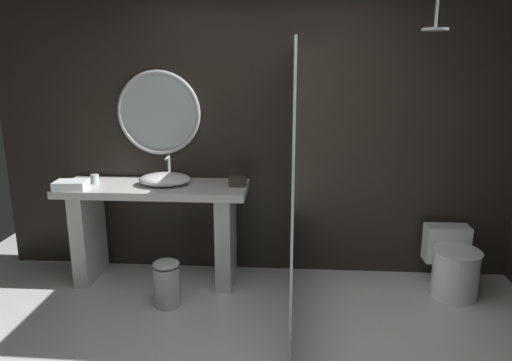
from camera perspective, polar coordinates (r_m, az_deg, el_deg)
back_wall_panel at (r=4.28m, az=0.31°, el=5.78°), size 4.80×0.10×2.60m
vanity_counter at (r=4.26m, az=-12.09°, el=-4.63°), size 1.63×0.57×0.89m
vessel_sink at (r=4.14m, az=-11.04°, el=0.18°), size 0.45×0.37×0.23m
tumbler_cup at (r=4.35m, az=-19.01°, el=0.18°), size 0.07×0.07×0.08m
tissue_box at (r=4.03m, az=-2.24°, el=-0.11°), size 0.15×0.10×0.08m
round_wall_mirror at (r=4.32m, az=-11.74°, el=8.04°), size 0.76×0.04×0.76m
shower_glass_panel at (r=3.51m, az=4.38°, el=-0.56°), size 0.02×1.56×2.07m
rain_shower_head at (r=4.01m, az=20.99°, el=17.24°), size 0.20×0.20×0.34m
toilet at (r=4.38m, az=22.81°, el=-9.38°), size 0.39×0.58×0.53m
waste_bin at (r=3.93m, az=-10.78°, el=-12.10°), size 0.22×0.22×0.39m
folded_hand_towel at (r=4.22m, az=-21.59°, el=-0.51°), size 0.28×0.21×0.07m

